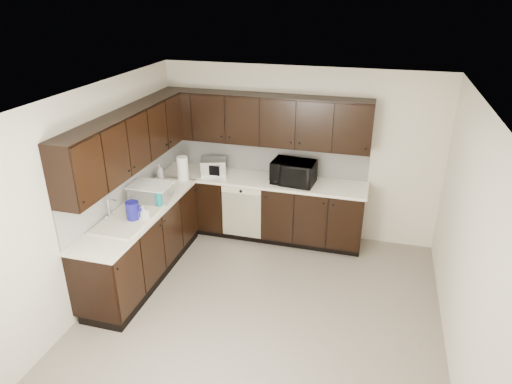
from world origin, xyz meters
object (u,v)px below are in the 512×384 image
at_px(storage_bin, 151,192).
at_px(toaster_oven, 213,167).
at_px(sink, 127,226).
at_px(microwave, 293,172).
at_px(blue_pitcher, 133,211).

bearing_deg(storage_bin, toaster_oven, 65.10).
distance_m(sink, microwave, 2.36).
relative_size(microwave, blue_pitcher, 2.49).
height_order(sink, toaster_oven, sink).
bearing_deg(microwave, toaster_oven, -175.75).
relative_size(microwave, toaster_oven, 1.64).
relative_size(sink, storage_bin, 1.62).
height_order(sink, storage_bin, sink).
relative_size(sink, microwave, 1.39).
height_order(storage_bin, blue_pitcher, blue_pitcher).
xyz_separation_m(microwave, blue_pitcher, (-1.60, -1.60, -0.05)).
bearing_deg(sink, blue_pitcher, 37.79).
bearing_deg(toaster_oven, storage_bin, -133.09).
height_order(sink, microwave, microwave).
xyz_separation_m(sink, toaster_oven, (0.48, 1.68, 0.17)).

